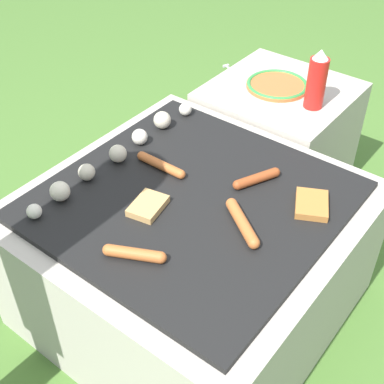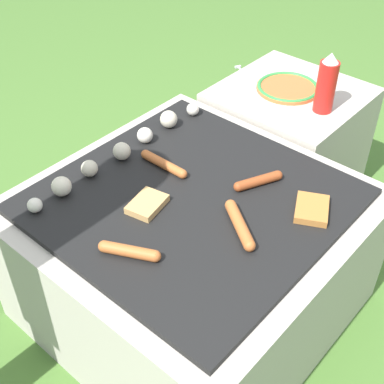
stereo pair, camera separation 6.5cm
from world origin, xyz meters
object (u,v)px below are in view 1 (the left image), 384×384
condiment_bottle (317,80)px  fork_utensil (237,75)px  plate_colorful (277,85)px  sausage_front_center (257,179)px

condiment_bottle → fork_utensil: (0.03, 0.33, -0.10)m
condiment_bottle → fork_utensil: 0.35m
plate_colorful → condiment_bottle: condiment_bottle is taller
condiment_bottle → plate_colorful: bearing=75.5°
condiment_bottle → fork_utensil: size_ratio=1.11×
sausage_front_center → plate_colorful: 0.57m
condiment_bottle → fork_utensil: condiment_bottle is taller
sausage_front_center → plate_colorful: bearing=24.8°
plate_colorful → fork_utensil: bearing=95.4°
sausage_front_center → condiment_bottle: condiment_bottle is taller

